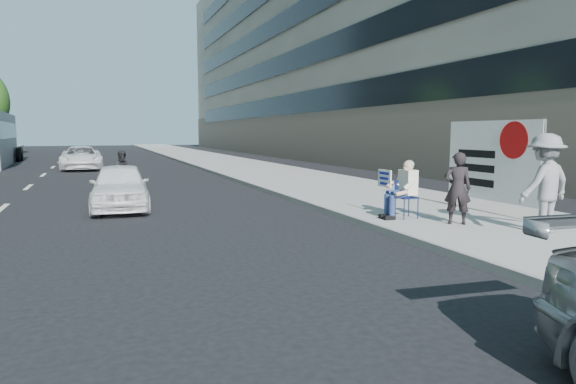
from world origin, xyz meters
name	(u,v)px	position (x,y,z in m)	size (l,w,h in m)	color
ground	(351,254)	(0.00, 0.00, 0.00)	(160.00, 160.00, 0.00)	black
near_sidewalk	(250,168)	(4.00, 20.00, 0.07)	(5.00, 120.00, 0.15)	gray
near_building	(357,38)	(17.00, 32.00, 10.00)	(14.00, 70.00, 20.00)	gray
seated_protester	(402,186)	(2.39, 2.15, 0.87)	(0.83, 1.11, 1.31)	navy
jogger	(545,184)	(3.97, -0.28, 1.10)	(1.23, 0.71, 1.91)	slate
pedestrian_woman	(458,188)	(3.05, 1.08, 0.91)	(0.55, 0.36, 1.52)	black
protest_banner	(491,161)	(4.78, 2.05, 1.40)	(0.08, 3.06, 2.20)	#4C4C4C
white_sedan_near	(120,186)	(-3.45, 6.81, 0.62)	(1.47, 3.66, 1.25)	white
white_sedan_far	(81,158)	(-4.83, 23.20, 0.65)	(2.17, 4.70, 1.31)	white
motorcycle	(123,173)	(-3.14, 11.53, 0.64)	(0.75, 2.05, 1.42)	black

